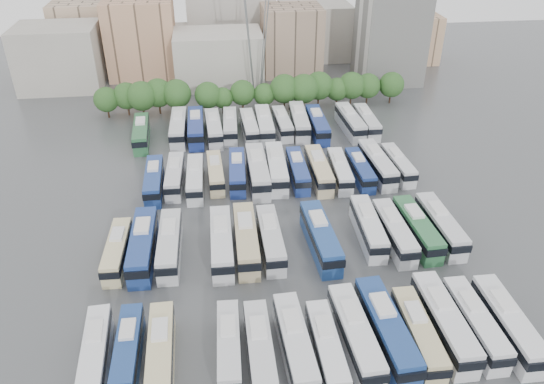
{
  "coord_description": "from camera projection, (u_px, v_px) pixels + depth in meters",
  "views": [
    {
      "loc": [
        -8.4,
        -62.02,
        43.1
      ],
      "look_at": [
        -0.36,
        3.75,
        3.0
      ],
      "focal_mm": 35.0,
      "sensor_mm": 36.0,
      "label": 1
    }
  ],
  "objects": [
    {
      "name": "bus_r0_s6",
      "position": [
        295.0,
        344.0,
        53.99
      ],
      "size": [
        3.16,
        12.35,
        3.84
      ],
      "rotation": [
        0.0,
        0.0,
        0.04
      ],
      "color": "silver",
      "rests_on": "ground"
    },
    {
      "name": "bus_r2_s2",
      "position": [
        175.0,
        176.0,
        84.12
      ],
      "size": [
        2.9,
        11.53,
        3.59
      ],
      "rotation": [
        0.0,
        0.0,
        -0.04
      ],
      "color": "silver",
      "rests_on": "ground"
    },
    {
      "name": "electricity_pylon",
      "position": [
        256.0,
        11.0,
        108.87
      ],
      "size": [
        9.0,
        6.91,
        33.83
      ],
      "color": "slate",
      "rests_on": "ground"
    },
    {
      "name": "tree_line",
      "position": [
        252.0,
        91.0,
        109.41
      ],
      "size": [
        64.68,
        7.66,
        7.73
      ],
      "color": "black",
      "rests_on": "ground"
    },
    {
      "name": "bus_r1_s8",
      "position": [
        321.0,
        237.0,
        69.61
      ],
      "size": [
        3.49,
        13.25,
        4.12
      ],
      "rotation": [
        0.0,
        0.0,
        0.05
      ],
      "color": "navy",
      "rests_on": "ground"
    },
    {
      "name": "bus_r0_s4",
      "position": [
        229.0,
        346.0,
        53.95
      ],
      "size": [
        2.76,
        11.03,
        3.44
      ],
      "rotation": [
        0.0,
        0.0,
        -0.03
      ],
      "color": "silver",
      "rests_on": "ground"
    },
    {
      "name": "bus_r3_s2",
      "position": [
        178.0,
        127.0,
        99.5
      ],
      "size": [
        3.04,
        12.99,
        4.06
      ],
      "rotation": [
        0.0,
        0.0,
        -0.02
      ],
      "color": "silver",
      "rests_on": "ground"
    },
    {
      "name": "bus_r1_s11",
      "position": [
        394.0,
        231.0,
        70.88
      ],
      "size": [
        2.87,
        12.23,
        3.82
      ],
      "rotation": [
        0.0,
        0.0,
        0.02
      ],
      "color": "silver",
      "rests_on": "ground"
    },
    {
      "name": "bus_r0_s13",
      "position": [
        507.0,
        323.0,
        56.4
      ],
      "size": [
        2.78,
        12.51,
        3.92
      ],
      "rotation": [
        0.0,
        0.0,
        -0.0
      ],
      "color": "silver",
      "rests_on": "ground"
    },
    {
      "name": "bus_r3_s4",
      "position": [
        214.0,
        128.0,
        99.45
      ],
      "size": [
        3.21,
        12.48,
        3.88
      ],
      "rotation": [
        0.0,
        0.0,
        0.04
      ],
      "color": "silver",
      "rests_on": "ground"
    },
    {
      "name": "ground",
      "position": [
        278.0,
        223.0,
        75.86
      ],
      "size": [
        220.0,
        220.0,
        0.0
      ],
      "primitive_type": "plane",
      "color": "#424447",
      "rests_on": "ground"
    },
    {
      "name": "bus_r2_s12",
      "position": [
        377.0,
        164.0,
        87.07
      ],
      "size": [
        3.45,
        12.96,
        4.03
      ],
      "rotation": [
        0.0,
        0.0,
        0.05
      ],
      "color": "silver",
      "rests_on": "ground"
    },
    {
      "name": "bus_r0_s12",
      "position": [
        475.0,
        323.0,
        56.61
      ],
      "size": [
        2.76,
        11.96,
        3.74
      ],
      "rotation": [
        0.0,
        0.0,
        0.01
      ],
      "color": "silver",
      "rests_on": "ground"
    },
    {
      "name": "bus_r3_s3",
      "position": [
        196.0,
        127.0,
        99.42
      ],
      "size": [
        2.93,
        13.25,
        4.16
      ],
      "rotation": [
        0.0,
        0.0,
        0.0
      ],
      "color": "navy",
      "rests_on": "ground"
    },
    {
      "name": "bus_r0_s2",
      "position": [
        161.0,
        352.0,
        53.25
      ],
      "size": [
        2.72,
        11.62,
        3.63
      ],
      "rotation": [
        0.0,
        0.0,
        0.02
      ],
      "color": "beige",
      "rests_on": "ground"
    },
    {
      "name": "bus_r0_s9",
      "position": [
        386.0,
        329.0,
        55.48
      ],
      "size": [
        3.6,
        13.48,
        4.19
      ],
      "rotation": [
        0.0,
        0.0,
        0.05
      ],
      "color": "navy",
      "rests_on": "ground"
    },
    {
      "name": "bus_r0_s7",
      "position": [
        327.0,
        348.0,
        53.74
      ],
      "size": [
        2.53,
        11.27,
        3.53
      ],
      "rotation": [
        0.0,
        0.0,
        0.01
      ],
      "color": "white",
      "rests_on": "ground"
    },
    {
      "name": "bus_r2_s11",
      "position": [
        360.0,
        169.0,
        86.0
      ],
      "size": [
        2.61,
        11.12,
        3.48
      ],
      "rotation": [
        0.0,
        0.0,
        0.02
      ],
      "color": "navy",
      "rests_on": "ground"
    },
    {
      "name": "bus_r2_s1",
      "position": [
        154.0,
        180.0,
        82.79
      ],
      "size": [
        2.74,
        11.9,
        3.72
      ],
      "rotation": [
        0.0,
        0.0,
        0.01
      ],
      "color": "navy",
      "rests_on": "ground"
    },
    {
      "name": "bus_r3_s0",
      "position": [
        141.0,
        133.0,
        97.61
      ],
      "size": [
        3.29,
        12.44,
        3.87
      ],
      "rotation": [
        0.0,
        0.0,
        0.05
      ],
      "color": "#2A633A",
      "rests_on": "ground"
    },
    {
      "name": "bus_r2_s5",
      "position": [
        237.0,
        171.0,
        85.26
      ],
      "size": [
        3.16,
        11.89,
        3.7
      ],
      "rotation": [
        0.0,
        0.0,
        -0.05
      ],
      "color": "navy",
      "rests_on": "ground"
    },
    {
      "name": "bus_r1_s13",
      "position": [
        440.0,
        225.0,
        72.1
      ],
      "size": [
        3.0,
        12.54,
        3.92
      ],
      "rotation": [
        0.0,
        0.0,
        0.02
      ],
      "color": "silver",
      "rests_on": "ground"
    },
    {
      "name": "bus_r1_s0",
      "position": [
        117.0,
        250.0,
        67.61
      ],
      "size": [
        2.8,
        11.21,
        3.49
      ],
      "rotation": [
        0.0,
        0.0,
        -0.03
      ],
      "color": "beige",
      "rests_on": "ground"
    },
    {
      "name": "bus_r2_s13",
      "position": [
        398.0,
        164.0,
        87.49
      ],
      "size": [
        2.92,
        11.16,
        3.47
      ],
      "rotation": [
        0.0,
        0.0,
        0.05
      ],
      "color": "silver",
      "rests_on": "ground"
    },
    {
      "name": "bus_r3_s12",
      "position": [
        350.0,
        122.0,
        101.77
      ],
      "size": [
        3.39,
        12.91,
        4.01
      ],
      "rotation": [
        0.0,
        0.0,
        0.05
      ],
      "color": "silver",
      "rests_on": "ground"
    },
    {
      "name": "city_buildings",
      "position": [
        211.0,
        37.0,
        132.04
      ],
      "size": [
        102.0,
        35.0,
        20.0
      ],
      "color": "#9E998E",
      "rests_on": "ground"
    },
    {
      "name": "bus_r3_s10",
      "position": [
        317.0,
        124.0,
        100.79
      ],
      "size": [
        2.97,
        12.76,
        3.99
      ],
      "rotation": [
        0.0,
        0.0,
        -0.02
      ],
      "color": "navy",
      "rests_on": "ground"
    },
    {
      "name": "bus_r3_s6",
      "position": [
        249.0,
        126.0,
        100.32
      ],
      "size": [
        2.9,
        11.72,
        3.66
      ],
      "rotation": [
        0.0,
        0.0,
        0.03
      ],
      "color": "silver",
      "rests_on": "ground"
    },
    {
      "name": "bus_r3_s7",
      "position": [
        265.0,
        124.0,
        100.69
      ],
      "size": [
        2.97,
        12.86,
        4.02
      ],
      "rotation": [
        0.0,
        0.0,
        -0.01
      ],
      "color": "silver",
      "rests_on": "ground"
    },
    {
      "name": "bus_r1_s6",
      "position": [
        271.0,
        239.0,
        69.5
      ],
      "size": [
        2.77,
        12.19,
        3.82
      ],
      "rotation": [
        0.0,
        0.0,
        0.01
      ],
      "color": "silver",
      "rests_on": "ground"
    },
    {
      "name": "bus_r2_s8",
      "position": [
        298.0,
        170.0,
        85.72
      ],
      "size": [
        2.63,
        11.59,
        3.63
      ],
      "rotation": [
        0.0,
        0.0,
        -0.01
      ],
      "color": "navy",
      "rests_on": "ground"
    },
    {
      "name": "bus_r1_s4",
      "position": [
        222.0,
        242.0,
        68.64
      ],
      "size": [
        2.92,
        12.88,
        4.03
      ],
      "rotation": [
        0.0,
        0.0,
        -0.01
      ],
      "color": "silver",
      "rests_on": "ground"
    },
    {
      "name": "bus_r0_s1",
      "position": [
        128.0,
        350.0,
        53.62
      ],
      "size": [
        2.38,
        10.79,
        3.38
      ],
      "rotation": [
        0.0,
        0.0,
        -0.0
      ],
      "color": "navy",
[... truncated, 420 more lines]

